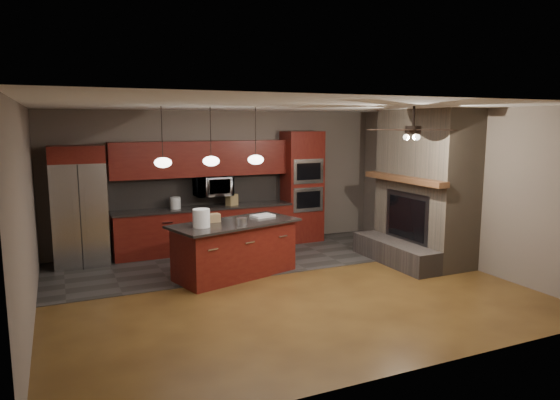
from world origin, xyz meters
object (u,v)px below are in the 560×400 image
oven_tower (302,187)px  paint_can (242,221)px  refrigerator (79,206)px  white_bucket (201,218)px  counter_box (232,200)px  kitchen_island (235,249)px  cardboard_box (213,218)px  microwave (213,186)px  paint_tray (263,216)px  counter_bucket (175,203)px

oven_tower → paint_can: oven_tower is taller
refrigerator → oven_tower: bearing=0.9°
white_bucket → counter_box: white_bucket is taller
white_bucket → paint_can: (0.65, -0.08, -0.09)m
kitchen_island → cardboard_box: (-0.32, 0.16, 0.52)m
microwave → counter_box: 0.47m
counter_box → paint_tray: bearing=-110.6°
paint_can → paint_tray: size_ratio=0.45×
paint_tray → counter_bucket: (-1.19, 1.58, 0.07)m
counter_box → counter_bucket: bearing=155.1°
white_bucket → counter_bucket: 2.00m
refrigerator → paint_tray: size_ratio=5.71×
kitchen_island → counter_box: size_ratio=10.14×
white_bucket → paint_tray: size_ratio=0.77×
oven_tower → white_bucket: oven_tower is taller
counter_bucket → paint_tray: bearing=-53.2°
refrigerator → counter_bucket: size_ratio=9.51×
microwave → paint_tray: 1.72m
white_bucket → paint_can: size_ratio=1.70×
paint_tray → cardboard_box: bearing=171.3°
microwave → kitchen_island: size_ratio=0.32×
kitchen_island → counter_box: 1.94m
white_bucket → counter_bucket: white_bucket is taller
paint_can → oven_tower: bearing=44.3°
white_bucket → paint_tray: (1.22, 0.42, -0.13)m
oven_tower → counter_bucket: oven_tower is taller
refrigerator → cardboard_box: (2.00, -1.59, -0.09)m
microwave → white_bucket: microwave is taller
white_bucket → microwave: bearing=68.6°
oven_tower → refrigerator: oven_tower is taller
paint_can → cardboard_box: 0.55m
counter_bucket → counter_box: (1.14, -0.05, 0.00)m
kitchen_island → white_bucket: bearing=180.0°
white_bucket → paint_tray: bearing=19.1°
paint_can → counter_box: counter_box is taller
microwave → counter_bucket: 0.83m
paint_tray → counter_bucket: 1.98m
kitchen_island → white_bucket: 0.88m
paint_tray → oven_tower: bearing=31.2°
counter_bucket → counter_box: counter_box is taller
white_bucket → refrigerator: bearing=131.7°
paint_can → kitchen_island: bearing=97.4°
counter_box → refrigerator: bearing=158.2°
refrigerator → cardboard_box: bearing=-38.4°
counter_bucket → counter_box: size_ratio=0.99×
white_bucket → cardboard_box: bearing=49.1°
oven_tower → counter_bucket: size_ratio=10.48×
refrigerator → paint_can: refrigerator is taller
kitchen_island → paint_can: paint_can is taller
paint_tray → counter_bucket: counter_bucket is taller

